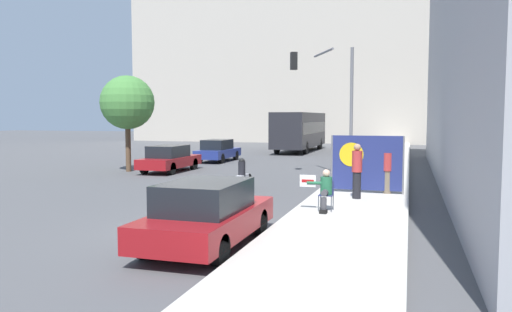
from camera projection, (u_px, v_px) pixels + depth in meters
The scene contains 14 objects.
ground_plane at pixel (200, 232), 12.56m from camera, with size 160.00×160.00×0.00m, color #4F4F51.
sidewalk_curb at pixel (376, 171), 25.84m from camera, with size 3.27×90.00×0.18m, color beige.
building_backdrop_far at pixel (351, 11), 59.16m from camera, with size 52.00×12.00×31.09m.
seated_protester at pixel (325, 189), 14.42m from camera, with size 0.97×0.77×1.20m.
jogger_on_sidewalk at pixel (357, 170), 16.60m from camera, with size 0.34×0.34×1.83m.
pedestrian_behind at pixel (388, 170), 17.72m from camera, with size 0.34×0.34×1.66m.
protest_banner at pixel (366, 163), 17.83m from camera, with size 2.57×0.06×2.06m.
traffic_light_pole at pixel (331, 88), 24.41m from camera, with size 2.91×2.68×6.14m.
parked_car_curbside at pixel (207, 214), 11.11m from camera, with size 1.84×4.38×1.48m.
car_on_road_nearest at pixel (169, 159), 26.47m from camera, with size 1.75×4.36×1.41m.
car_on_road_midblock at pixel (218, 151), 32.65m from camera, with size 1.71×4.32×1.44m.
city_bus_on_road at pixel (300, 129), 42.31m from camera, with size 2.62×10.46×3.28m.
motorcycle_on_road at pixel (242, 177), 19.52m from camera, with size 0.28×2.18×1.30m.
street_tree_near_curb at pixel (127, 103), 26.40m from camera, with size 2.85×2.85×5.10m.
Camera 1 is at (5.01, -11.40, 2.88)m, focal length 35.00 mm.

